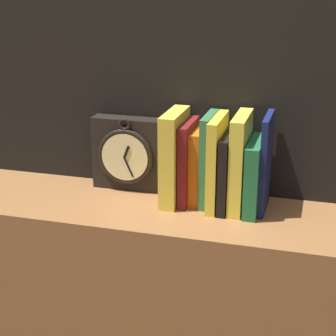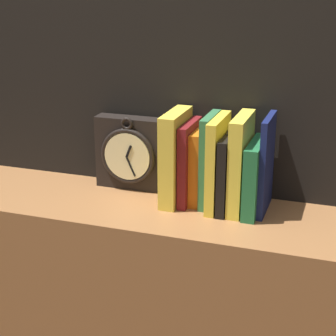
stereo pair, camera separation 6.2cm
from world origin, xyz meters
The scene contains 11 objects.
wall_back centered at (0.00, 0.17, 1.30)m, with size 6.00×0.05×2.60m.
clock centered at (-0.14, 0.10, 0.97)m, with size 0.19×0.06×0.20m.
book_slot0_yellow centered at (0.00, 0.06, 0.99)m, with size 0.04×0.15×0.23m.
book_slot1_maroon centered at (0.03, 0.07, 0.98)m, with size 0.02×0.14×0.20m.
book_slot2_orange centered at (0.06, 0.07, 0.97)m, with size 0.03×0.12×0.18m.
book_slot3_green centered at (0.08, 0.07, 0.99)m, with size 0.02×0.13×0.22m.
book_slot4_yellow centered at (0.11, 0.06, 0.99)m, with size 0.02×0.16×0.22m.
book_slot5_black centered at (0.13, 0.06, 0.97)m, with size 0.02×0.16×0.18m.
book_slot6_yellow centered at (0.16, 0.06, 0.99)m, with size 0.03×0.15×0.23m.
book_slot7_green centered at (0.20, 0.05, 0.96)m, with size 0.03×0.16×0.17m.
book_slot8_navy centered at (0.22, 0.07, 0.99)m, with size 0.01×0.14×0.23m.
Camera 1 is at (0.34, -1.21, 1.42)m, focal length 60.00 mm.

